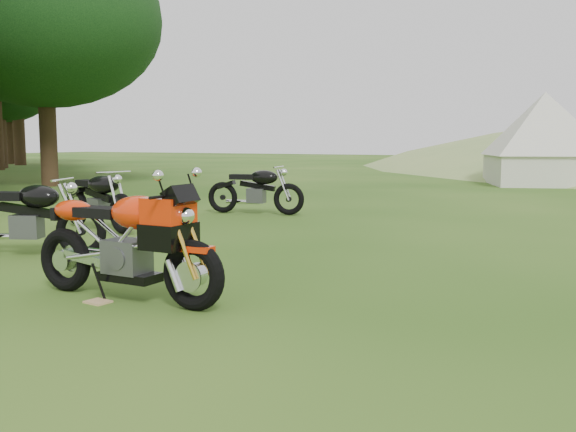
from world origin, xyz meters
The scene contains 8 objects.
ground centered at (0.00, 0.00, 0.00)m, with size 120.00×120.00×0.00m, color #1E480F.
treeline centered at (-20.00, 15.00, 0.00)m, with size 28.00×32.00×14.00m, color black, non-canonical shape.
sport_motorcycle centered at (-1.21, 0.07, 0.65)m, with size 2.17×0.54×1.30m, color red, non-canonical shape.
plywood_board centered at (-1.38, -0.14, 0.01)m, with size 0.23×0.18×0.02m, color tan.
vintage_moto_a centered at (-3.99, 1.30, 0.56)m, with size 2.14×0.50×1.13m, color black, non-canonical shape.
vintage_moto_c centered at (-4.94, 3.67, 0.55)m, with size 2.11×0.49×1.11m, color black, non-canonical shape.
vintage_moto_d centered at (-3.71, 6.97, 0.54)m, with size 2.06×0.48×1.08m, color black, non-canonical shape.
tent_left centered at (0.76, 19.23, 1.48)m, with size 3.41×3.41×2.96m, color beige, non-canonical shape.
Camera 1 is at (2.96, -4.67, 1.55)m, focal length 40.00 mm.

